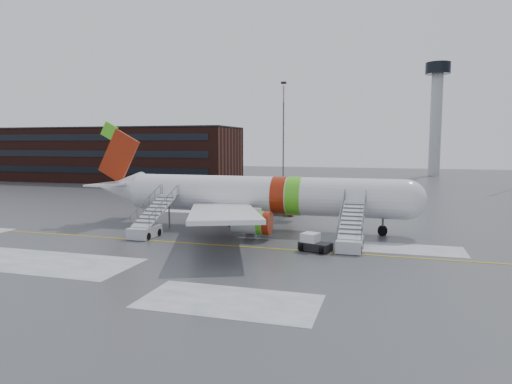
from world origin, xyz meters
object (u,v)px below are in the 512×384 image
(airstair_aft, at_px, (149,225))
(pushback_tug, at_px, (314,243))
(airstair_fwd, at_px, (351,236))
(airliner, at_px, (253,195))

(airstair_aft, xyz_separation_m, pushback_tug, (15.95, -1.62, -0.43))
(airstair_fwd, distance_m, airstair_aft, 18.79)
(airliner, relative_size, pushback_tug, 12.40)
(airstair_fwd, height_order, airstair_aft, same)
(airstair_aft, height_order, pushback_tug, airstair_aft)
(airstair_aft, bearing_deg, airstair_fwd, 0.00)
(pushback_tug, bearing_deg, airstair_fwd, 29.75)
(airliner, relative_size, airstair_aft, 4.55)
(airliner, height_order, airstair_aft, airliner)
(airstair_fwd, relative_size, airstair_aft, 1.00)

